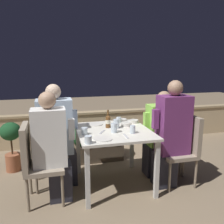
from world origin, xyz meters
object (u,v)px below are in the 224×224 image
at_px(chair_right_near, 184,144).
at_px(person_blue_shirt, 58,136).
at_px(person_purple_stripe, 171,134).
at_px(person_green_blouse, 160,134).
at_px(beer_bottle, 108,121).
at_px(chair_left_near, 35,158).
at_px(potted_plant, 11,142).
at_px(chair_right_far, 173,136).
at_px(chair_left_far, 42,146).
at_px(person_white_polo, 53,147).

bearing_deg(chair_right_near, person_blue_shirt, 166.98).
bearing_deg(person_blue_shirt, chair_right_near, -13.02).
xyz_separation_m(person_blue_shirt, person_purple_stripe, (1.40, -0.37, 0.03)).
relative_size(person_green_blouse, beer_bottle, 5.13).
distance_m(chair_left_near, person_purple_stripe, 1.68).
bearing_deg(beer_bottle, potted_plant, 153.96).
relative_size(chair_left_near, beer_bottle, 3.93).
height_order(chair_left_near, potted_plant, chair_left_near).
xyz_separation_m(beer_bottle, potted_plant, (-1.31, 0.64, -0.39)).
relative_size(person_purple_stripe, chair_right_far, 1.49).
distance_m(person_blue_shirt, chair_right_far, 1.62).
xyz_separation_m(chair_left_near, chair_left_far, (0.07, 0.35, 0.00)).
distance_m(person_green_blouse, potted_plant, 2.17).
bearing_deg(person_blue_shirt, person_green_blouse, -2.04).
height_order(chair_left_near, chair_right_near, same).
xyz_separation_m(chair_right_near, person_green_blouse, (-0.19, 0.32, 0.06)).
xyz_separation_m(chair_left_near, person_blue_shirt, (0.27, 0.35, 0.12)).
distance_m(person_blue_shirt, person_green_blouse, 1.41).
bearing_deg(person_green_blouse, chair_left_near, -169.86).
relative_size(person_blue_shirt, chair_right_near, 1.44).
xyz_separation_m(chair_left_near, person_green_blouse, (1.68, 0.30, 0.06)).
relative_size(chair_left_near, person_green_blouse, 0.77).
bearing_deg(beer_bottle, person_blue_shirt, 174.95).
relative_size(person_blue_shirt, beer_bottle, 5.67).
relative_size(person_purple_stripe, person_green_blouse, 1.14).
bearing_deg(person_green_blouse, chair_left_far, 178.22).
bearing_deg(chair_right_near, person_white_polo, 179.37).
height_order(chair_left_far, beer_bottle, beer_bottle).
xyz_separation_m(person_white_polo, chair_left_far, (-0.13, 0.35, -0.10)).
xyz_separation_m(chair_left_far, chair_right_far, (1.81, -0.05, 0.00)).
relative_size(chair_left_far, person_blue_shirt, 0.69).
relative_size(chair_left_far, chair_right_near, 1.00).
height_order(person_white_polo, person_blue_shirt, person_blue_shirt).
bearing_deg(person_purple_stripe, chair_right_near, 0.00).
bearing_deg(person_purple_stripe, chair_left_near, 179.37).
xyz_separation_m(person_green_blouse, beer_bottle, (-0.76, -0.01, 0.24)).
relative_size(person_white_polo, person_green_blouse, 1.06).
xyz_separation_m(person_purple_stripe, chair_right_far, (0.22, 0.32, -0.15)).
distance_m(person_white_polo, person_blue_shirt, 0.36).
xyz_separation_m(chair_left_near, person_purple_stripe, (1.67, -0.02, 0.15)).
bearing_deg(chair_left_near, chair_left_far, 78.57).
relative_size(person_white_polo, chair_left_far, 1.39).
height_order(chair_left_far, person_blue_shirt, person_blue_shirt).
bearing_deg(person_blue_shirt, beer_bottle, -5.05).
bearing_deg(chair_left_near, person_purple_stripe, -0.63).
relative_size(person_blue_shirt, potted_plant, 1.79).
distance_m(person_purple_stripe, potted_plant, 2.28).
bearing_deg(chair_right_far, chair_left_far, 178.42).
bearing_deg(chair_left_far, person_blue_shirt, -0.00).
bearing_deg(chair_right_near, chair_right_far, 86.95).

